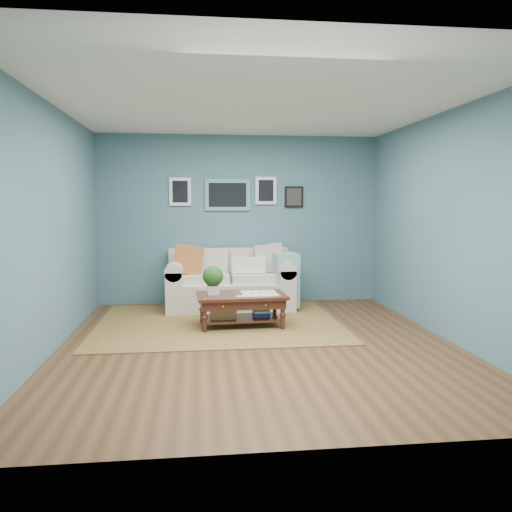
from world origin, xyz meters
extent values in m
plane|color=brown|center=(0.00, 0.00, 0.00)|extent=(5.00, 5.00, 0.00)
plane|color=white|center=(0.00, 0.00, 2.70)|extent=(5.00, 5.00, 0.00)
cube|color=#466E72|center=(0.00, 2.50, 1.35)|extent=(4.50, 0.02, 2.70)
cube|color=#466E72|center=(0.00, -2.50, 1.35)|extent=(4.50, 0.02, 2.70)
cube|color=#466E72|center=(-2.25, 0.00, 1.35)|extent=(0.02, 5.00, 2.70)
cube|color=#466E72|center=(2.25, 0.00, 1.35)|extent=(0.02, 5.00, 2.70)
cube|color=#5F939F|center=(-0.20, 2.48, 1.75)|extent=(0.72, 0.03, 0.50)
cube|color=black|center=(-0.20, 2.46, 1.75)|extent=(0.60, 0.01, 0.38)
cube|color=white|center=(-0.95, 2.48, 1.80)|extent=(0.34, 0.03, 0.44)
cube|color=white|center=(0.42, 2.48, 1.82)|extent=(0.34, 0.03, 0.44)
cube|color=black|center=(0.88, 2.48, 1.72)|extent=(0.30, 0.03, 0.34)
cube|color=brown|center=(-0.41, 1.08, 0.01)|extent=(3.22, 2.58, 0.01)
cube|color=beige|center=(-0.20, 1.99, 0.21)|extent=(1.43, 0.88, 0.42)
cube|color=beige|center=(-0.20, 2.33, 0.66)|extent=(1.87, 0.22, 0.48)
cube|color=beige|center=(-1.03, 1.99, 0.31)|extent=(0.24, 0.88, 0.62)
cube|color=beige|center=(0.64, 1.99, 0.31)|extent=(0.24, 0.88, 0.62)
cylinder|color=beige|center=(-1.03, 1.99, 0.62)|extent=(0.26, 0.88, 0.26)
cylinder|color=beige|center=(0.64, 1.99, 0.62)|extent=(0.26, 0.88, 0.26)
cube|color=beige|center=(-0.58, 1.93, 0.49)|extent=(0.72, 0.56, 0.13)
cube|color=beige|center=(0.19, 1.93, 0.49)|extent=(0.72, 0.56, 0.13)
cube|color=beige|center=(-0.58, 2.21, 0.73)|extent=(0.72, 0.12, 0.36)
cube|color=beige|center=(0.19, 2.21, 0.73)|extent=(0.72, 0.12, 0.36)
cube|color=#D16622|center=(-0.82, 1.94, 0.77)|extent=(0.49, 0.17, 0.48)
cube|color=beige|center=(0.41, 2.01, 0.77)|extent=(0.47, 0.18, 0.46)
cube|color=silver|center=(0.09, 1.89, 0.68)|extent=(0.50, 0.12, 0.24)
cube|color=#7EB1B0|center=(0.64, 1.87, 0.46)|extent=(0.34, 0.55, 0.80)
cube|color=black|center=(-0.12, 0.85, 0.41)|extent=(1.18, 0.72, 0.04)
cube|color=black|center=(-0.12, 0.85, 0.34)|extent=(1.10, 0.64, 0.12)
cube|color=black|center=(-0.12, 0.85, 0.11)|extent=(1.00, 0.54, 0.02)
sphere|color=gold|center=(-0.37, 0.53, 0.34)|extent=(0.03, 0.03, 0.03)
sphere|color=gold|center=(0.16, 0.56, 0.34)|extent=(0.03, 0.03, 0.03)
cylinder|color=black|center=(-0.61, 0.57, 0.20)|extent=(0.06, 0.06, 0.39)
cylinder|color=black|center=(0.39, 0.62, 0.20)|extent=(0.06, 0.06, 0.39)
cylinder|color=black|center=(-0.63, 1.09, 0.20)|extent=(0.06, 0.06, 0.39)
cylinder|color=black|center=(0.37, 1.13, 0.20)|extent=(0.06, 0.06, 0.39)
cube|color=silver|center=(-0.49, 0.89, 0.49)|extent=(0.16, 0.16, 0.12)
sphere|color=#1E471B|center=(-0.49, 0.89, 0.67)|extent=(0.27, 0.27, 0.27)
cube|color=beige|center=(0.12, 0.86, 0.44)|extent=(0.48, 0.48, 0.01)
cube|color=#A0774D|center=(-0.36, 0.84, 0.22)|extent=(0.34, 0.24, 0.19)
cube|color=navy|center=(0.15, 0.88, 0.17)|extent=(0.24, 0.18, 0.11)
camera|label=1|loc=(-0.67, -5.56, 1.61)|focal=35.00mm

